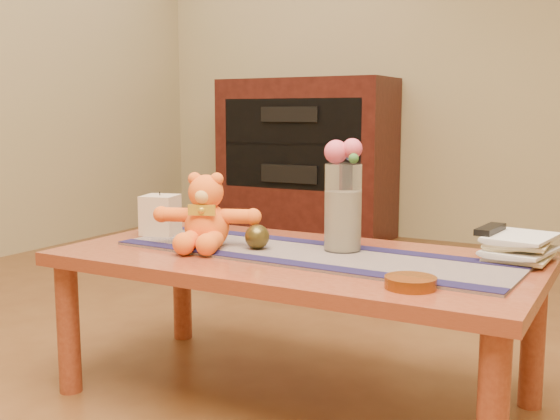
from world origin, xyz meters
The scene contains 32 objects.
floor centered at (0.00, 0.00, 0.00)m, with size 5.50×5.50×0.00m, color #583419.
wall_back centered at (0.00, 2.75, 1.35)m, with size 5.50×5.50×0.00m, color tan.
coffee_table_top centered at (0.00, 0.00, 0.43)m, with size 1.40×0.70×0.04m, color maroon.
table_leg_fl centered at (-0.64, -0.29, 0.21)m, with size 0.07×0.07×0.41m, color maroon.
table_leg_fr centered at (0.64, -0.29, 0.21)m, with size 0.07×0.07×0.41m, color maroon.
table_leg_bl centered at (-0.64, 0.29, 0.21)m, with size 0.07×0.07×0.41m, color maroon.
table_leg_br centered at (0.64, 0.29, 0.21)m, with size 0.07×0.07×0.41m, color maroon.
persian_runner centered at (0.04, 0.01, 0.45)m, with size 1.20×0.35×0.01m, color #161940.
runner_border_near centered at (0.04, -0.14, 0.46)m, with size 1.20×0.06×0.00m, color #161237.
runner_border_far centered at (0.05, 0.15, 0.46)m, with size 1.20×0.06×0.00m, color #161237.
teddy_bear centered at (-0.28, -0.05, 0.57)m, with size 0.32×0.26×0.21m, color orange, non-canonical shape.
pillar_candle centered at (-0.54, 0.04, 0.52)m, with size 0.11×0.11×0.13m, color beige.
candle_wick centered at (-0.54, 0.04, 0.60)m, with size 0.00×0.00×0.01m, color black.
glass_vase centered at (0.11, 0.09, 0.59)m, with size 0.11×0.11×0.26m, color silver.
potpourri_fill centered at (0.11, 0.09, 0.55)m, with size 0.09×0.09×0.18m, color beige.
rose_left centered at (0.09, 0.08, 0.75)m, with size 0.07×0.07×0.07m, color #E3506D.
rose_right centered at (0.14, 0.09, 0.76)m, with size 0.06×0.06×0.06m, color #E3506D.
blue_flower_back centered at (0.12, 0.12, 0.75)m, with size 0.04×0.04×0.04m, color #5570B8.
blue_flower_side centered at (0.08, 0.11, 0.74)m, with size 0.04×0.04×0.04m, color #5570B8.
leaf_sprig centered at (0.15, 0.07, 0.74)m, with size 0.03×0.03×0.03m, color #33662D.
bronze_ball centered at (-0.12, -0.02, 0.50)m, with size 0.07×0.07×0.07m, color #453A17.
book_bottom centered at (0.52, 0.24, 0.46)m, with size 0.17×0.22×0.02m, color #F5E9BD.
book_lower centered at (0.52, 0.23, 0.48)m, with size 0.16×0.22×0.02m, color #F5E9BD.
book_upper centered at (0.51, 0.24, 0.50)m, with size 0.17×0.22×0.02m, color #F5E9BD.
book_top centered at (0.52, 0.23, 0.52)m, with size 0.16×0.22×0.02m, color #F5E9BD.
tv_remote centered at (0.52, 0.23, 0.54)m, with size 0.04×0.16×0.02m, color black.
amber_dish centered at (0.42, -0.21, 0.46)m, with size 0.12×0.12×0.03m, color #BF5914.
media_cabinet centered at (-1.20, 2.48, 0.55)m, with size 1.20×0.50×1.10m, color black.
cabinet_cavity centered at (-1.20, 2.25, 0.66)m, with size 1.02×0.03×0.61m, color black.
cabinet_shelf centered at (-1.20, 2.33, 0.66)m, with size 1.02×0.20×0.03m, color black.
stereo_upper centered at (-1.20, 2.35, 0.86)m, with size 0.42×0.28×0.10m, color black.
stereo_lower centered at (-1.20, 2.35, 0.46)m, with size 0.42×0.28×0.12m, color black.
Camera 1 is at (0.90, -1.72, 0.87)m, focal length 42.90 mm.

